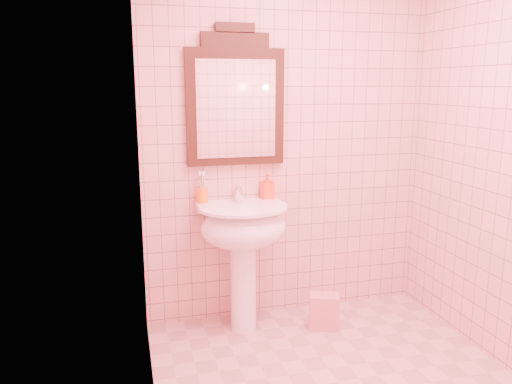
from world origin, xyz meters
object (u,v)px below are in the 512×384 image
object	(u,v)px
pedestal_sink	(243,236)
mirror	(236,101)
toothbrush_cup	(202,195)
soap_dispenser	(267,186)
towel	(324,311)

from	to	relation	value
pedestal_sink	mirror	bearing A→B (deg)	90.00
toothbrush_cup	pedestal_sink	bearing A→B (deg)	-34.60
soap_dispenser	toothbrush_cup	bearing A→B (deg)	173.86
toothbrush_cup	towel	bearing A→B (deg)	-20.03
pedestal_sink	towel	bearing A→B (deg)	-12.29
pedestal_sink	mirror	world-z (taller)	mirror
pedestal_sink	mirror	size ratio (longest dim) A/B	0.95
towel	pedestal_sink	bearing A→B (deg)	167.71
pedestal_sink	toothbrush_cup	size ratio (longest dim) A/B	4.69
mirror	soap_dispenser	distance (m)	0.61
towel	mirror	bearing A→B (deg)	149.22
pedestal_sink	soap_dispenser	bearing A→B (deg)	38.25
pedestal_sink	mirror	distance (m)	0.88
mirror	soap_dispenser	world-z (taller)	mirror
pedestal_sink	soap_dispenser	distance (m)	0.39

